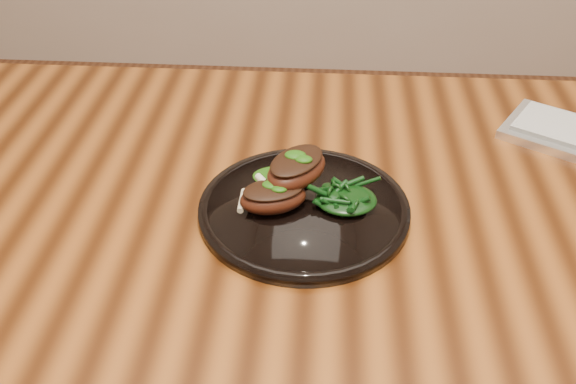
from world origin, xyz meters
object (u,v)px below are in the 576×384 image
object	(u,v)px
plate	(304,209)
greens_heap	(346,196)
lamb_chop_front	(273,196)
desk	(384,242)

from	to	relation	value
plate	greens_heap	world-z (taller)	greens_heap
lamb_chop_front	greens_heap	bearing A→B (deg)	8.92
lamb_chop_front	greens_heap	world-z (taller)	lamb_chop_front
desk	greens_heap	world-z (taller)	greens_heap
plate	lamb_chop_front	xyz separation A→B (m)	(-0.04, -0.01, 0.03)
plate	lamb_chop_front	size ratio (longest dim) A/B	2.75
desk	lamb_chop_front	size ratio (longest dim) A/B	15.12
desk	plate	distance (m)	0.16
desk	greens_heap	bearing A→B (deg)	-146.86
lamb_chop_front	greens_heap	distance (m)	0.10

